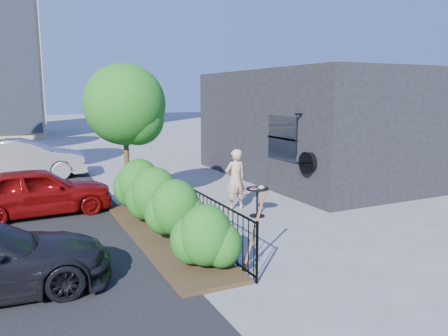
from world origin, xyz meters
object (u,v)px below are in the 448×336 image
woman (235,180)px  car_red (37,191)px  shovel (253,236)px  car_silver (24,159)px  cafe_table (257,197)px  patio_tree (128,110)px

woman → car_red: size_ratio=0.45×
car_red → shovel: bearing=-151.8°
car_silver → woman: bearing=-139.7°
cafe_table → car_red: car_red is taller
shovel → car_silver: bearing=107.3°
cafe_table → woman: size_ratio=0.48×
car_red → car_silver: size_ratio=0.84×
shovel → car_silver: 11.83m
cafe_table → car_red: bearing=153.0°
car_red → cafe_table: bearing=-119.6°
patio_tree → cafe_table: 4.20m
cafe_table → shovel: size_ratio=0.55×
patio_tree → car_red: size_ratio=1.04×
woman → shovel: bearing=64.1°
patio_tree → woman: (2.61, -1.32, -1.92)m
woman → shovel: woman is taller
patio_tree → car_red: 3.20m
woman → patio_tree: bearing=-30.0°
car_red → car_silver: car_silver is taller
patio_tree → woman: 3.49m
cafe_table → car_red: size_ratio=0.21×
woman → car_silver: size_ratio=0.38×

